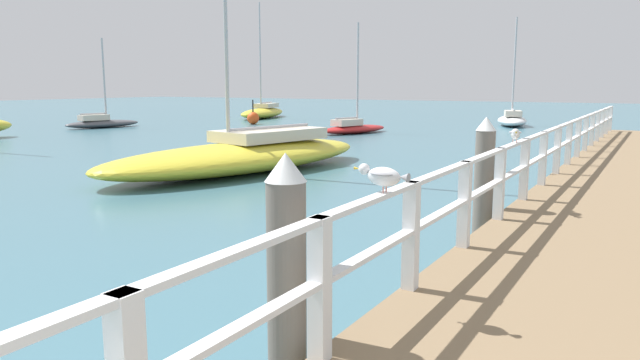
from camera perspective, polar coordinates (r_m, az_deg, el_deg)
The scene contains 12 objects.
pier_deck at distance 12.70m, azimuth 27.46°, elevation -0.97°, with size 2.67×26.70×0.50m, color #846B4C.
pier_railing at distance 12.71m, azimuth 22.09°, elevation 3.25°, with size 0.12×25.22×0.96m.
dock_piling_near at distance 4.20m, azimuth -3.26°, elevation -9.65°, with size 0.29×0.29×1.82m.
dock_piling_far at distance 8.86m, azimuth 15.64°, elevation 0.11°, with size 0.29×0.29×1.82m.
seagull_foreground at distance 4.54m, azimuth 6.13°, elevation 0.45°, with size 0.48×0.19×0.21m.
seagull_background at distance 8.82m, azimuth 18.45°, elevation 4.32°, with size 0.23×0.47×0.21m.
boat_0 at distance 40.40m, azimuth -5.57°, elevation 6.60°, with size 3.65×6.76×7.58m.
boat_1 at distance 15.65m, azimuth -7.44°, elevation 2.50°, with size 4.42×8.87×10.70m.
boat_3 at distance 27.62m, azimuth 3.25°, elevation 5.15°, with size 2.35×4.27×5.08m.
boat_4 at distance 34.24m, azimuth 18.17°, elevation 5.63°, with size 2.70×4.69×5.87m.
boat_5 at distance 33.25m, azimuth -20.45°, elevation 5.29°, with size 2.01×4.24×4.66m.
channel_buoy at distance 34.04m, azimuth -6.53°, elevation 6.01°, with size 0.70×0.70×1.40m.
Camera 1 is at (0.58, 0.83, 2.28)m, focal length 32.91 mm.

